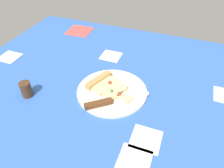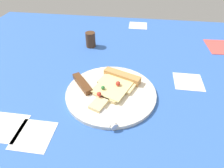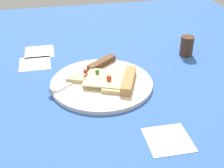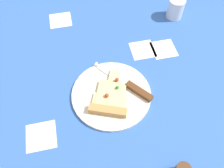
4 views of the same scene
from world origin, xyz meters
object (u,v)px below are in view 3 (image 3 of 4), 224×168
Objects in this scene: pizza_slice at (111,80)px; knife at (91,69)px; pepper_shaker at (187,46)px; plate at (102,83)px.

knife is at bearing 52.52° from pizza_slice.
knife is at bearing 102.10° from pepper_shaker.
plate is at bearing 90.25° from pizza_slice.
plate is 4.38× the size of pepper_shaker.
plate is at bearing 113.86° from pepper_shaker.
plate is 1.33× the size of knife.
pepper_shaker is (12.74, -28.81, 2.49)cm from plate.
pizza_slice is (-0.93, -2.39, 1.34)cm from plate.
pizza_slice reaches higher than knife.
plate is 1.39× the size of pizza_slice.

